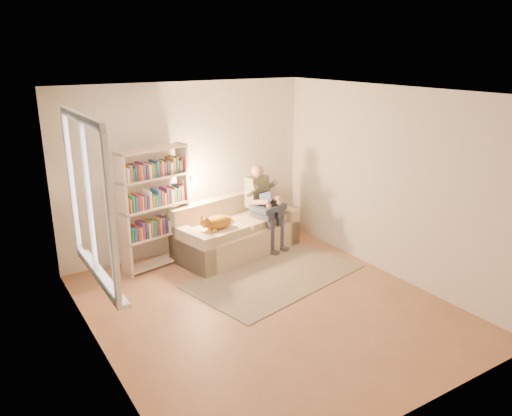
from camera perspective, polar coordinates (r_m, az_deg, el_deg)
floor at (r=6.31m, az=1.27°, el=-11.16°), size 4.50×4.50×0.00m
ceiling at (r=5.54m, az=1.45°, el=13.10°), size 4.00×4.50×0.02m
wall_left at (r=5.04m, az=-18.06°, el=-3.48°), size 0.02×4.50×2.60m
wall_right at (r=7.05m, az=15.08°, el=2.77°), size 0.02×4.50×2.60m
wall_back at (r=7.71m, az=-7.90°, el=4.46°), size 4.00×0.02×2.60m
wall_front at (r=4.23m, az=18.49°, el=-7.66°), size 4.00×0.02×2.60m
window at (r=5.21m, az=-18.13°, el=-1.91°), size 0.12×1.52×1.69m
sofa at (r=7.79m, az=-2.38°, el=-2.91°), size 2.09×1.26×0.83m
person at (r=7.83m, az=0.76°, el=0.76°), size 0.46×0.62×1.33m
cat at (r=7.30m, az=-4.54°, el=-1.63°), size 0.65×0.33×0.25m
blanket at (r=7.74m, az=1.09°, el=0.04°), size 0.53×0.47×0.08m
laptop at (r=7.72m, az=1.04°, el=0.70°), size 0.31×0.28×0.23m
bookshelf at (r=7.23m, az=-11.49°, el=0.69°), size 1.20×0.48×1.76m
rug at (r=7.07m, az=2.14°, el=-7.77°), size 2.62×1.88×0.01m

